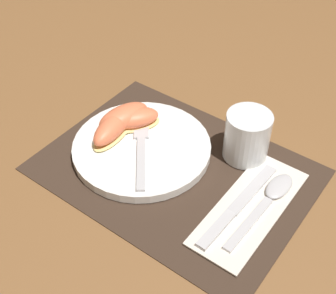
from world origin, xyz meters
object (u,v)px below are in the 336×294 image
Objects in this scene: plate at (141,149)px; knife at (237,207)px; fork at (141,142)px; citrus_wedge_1 at (124,118)px; juice_glass at (247,138)px; citrus_wedge_0 at (134,119)px; spoon at (271,196)px; citrus_wedge_2 at (113,127)px.

plate is 0.20m from knife.
knife is 1.23× the size of fork.
plate is 1.17× the size of knife.
knife is at bearing -7.99° from citrus_wedge_1.
juice_glass is 0.20m from citrus_wedge_0.
juice_glass is 0.51× the size of fork.
juice_glass is 0.22m from citrus_wedge_1.
plate is at bearing -22.37° from citrus_wedge_1.
citrus_wedge_0 is (-0.24, 0.05, 0.02)m from knife.
spoon is 0.29m from citrus_wedge_1.
fork is at bearing 120.99° from plate.
juice_glass is at bearing 114.14° from knife.
citrus_wedge_2 is (-0.05, -0.01, 0.01)m from fork.
fork is at bearing 174.92° from knife.
citrus_wedge_0 is 0.91× the size of citrus_wedge_1.
citrus_wedge_2 is (-0.06, -0.01, 0.02)m from plate.
citrus_wedge_1 is at bearing -140.94° from citrus_wedge_0.
fork is at bearing 11.43° from citrus_wedge_2.
juice_glass is 0.13m from knife.
juice_glass reaches higher than spoon.
citrus_wedge_1 reaches higher than citrus_wedge_2.
plate is 0.06m from citrus_wedge_2.
spoon is at bearing 9.30° from plate.
citrus_wedge_2 reaches higher than citrus_wedge_0.
plate is at bearing -59.01° from fork.
spoon is 1.78× the size of citrus_wedge_0.
fork reaches higher than knife.
citrus_wedge_1 reaches higher than knife.
citrus_wedge_0 is (-0.04, 0.03, 0.01)m from fork.
citrus_wedge_0 is at bearing 144.20° from fork.
citrus_wedge_0 is at bearing 141.53° from plate.
juice_glass is 0.73× the size of citrus_wedge_2.
juice_glass is 0.42× the size of knife.
citrus_wedge_1 is (-0.29, -0.01, 0.02)m from spoon.
citrus_wedge_0 reaches higher than knife.
citrus_wedge_2 is (-0.01, -0.04, 0.00)m from citrus_wedge_0.
spoon is at bearing 0.64° from citrus_wedge_0.
knife is 1.80× the size of citrus_wedge_1.
plate is 2.11× the size of citrus_wedge_1.
citrus_wedge_1 is at bearing 172.01° from knife.
citrus_wedge_0 reaches higher than spoon.
juice_glass reaches higher than citrus_wedge_0.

